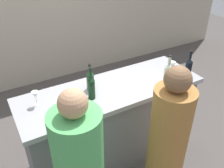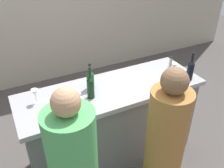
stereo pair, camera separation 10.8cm
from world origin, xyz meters
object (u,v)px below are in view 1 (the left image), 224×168
wine_bottle_leftmost_dark_green (91,87)px  wine_bottle_center_clear_pale (168,73)px  wine_bottle_second_right_near_black (188,68)px  wine_glass_near_center (172,66)px  wine_glass_near_left (81,103)px  wine_bottle_second_left_olive_green (90,80)px  person_left_guest (167,147)px  wine_glass_near_right (35,96)px

wine_bottle_leftmost_dark_green → wine_bottle_center_clear_pale: 0.83m
wine_bottle_leftmost_dark_green → wine_bottle_second_right_near_black: bearing=-8.6°
wine_bottle_leftmost_dark_green → wine_glass_near_center: 0.98m
wine_glass_near_left → wine_bottle_second_left_olive_green: bearing=52.0°
wine_bottle_center_clear_pale → wine_bottle_second_right_near_black: 0.28m
person_left_guest → wine_bottle_center_clear_pale: bearing=-43.9°
wine_bottle_leftmost_dark_green → wine_glass_near_left: wine_bottle_leftmost_dark_green is taller
wine_bottle_center_clear_pale → wine_bottle_second_right_near_black: bearing=-3.0°
wine_glass_near_center → wine_glass_near_left: bearing=-174.1°
wine_bottle_second_left_olive_green → wine_bottle_center_clear_pale: (0.76, -0.30, 0.02)m
wine_bottle_second_right_near_black → person_left_guest: size_ratio=0.21×
wine_bottle_leftmost_dark_green → person_left_guest: person_left_guest is taller
wine_bottle_center_clear_pale → wine_glass_near_center: bearing=35.4°
wine_glass_near_left → wine_glass_near_center: bearing=5.9°
wine_bottle_second_left_olive_green → wine_glass_near_right: (-0.56, 0.00, -0.00)m
wine_glass_near_left → person_left_guest: size_ratio=0.10×
wine_bottle_center_clear_pale → wine_glass_near_center: size_ratio=1.96×
wine_glass_near_left → wine_glass_near_right: wine_glass_near_right is taller
wine_bottle_leftmost_dark_green → wine_bottle_second_left_olive_green: (0.06, 0.15, -0.02)m
wine_bottle_center_clear_pale → wine_glass_near_center: (0.16, 0.11, -0.01)m
wine_bottle_second_left_olive_green → wine_glass_near_center: wine_bottle_second_left_olive_green is taller
wine_glass_near_center → person_left_guest: 0.94m
wine_bottle_center_clear_pale → wine_glass_near_left: wine_bottle_center_clear_pale is taller
wine_bottle_leftmost_dark_green → wine_glass_near_right: (-0.50, 0.15, -0.02)m
wine_bottle_second_left_olive_green → wine_glass_near_left: bearing=-128.0°
wine_bottle_second_left_olive_green → person_left_guest: (0.35, -0.83, -0.37)m
wine_glass_near_center → wine_glass_near_right: 1.49m
wine_bottle_leftmost_dark_green → person_left_guest: size_ratio=0.22×
wine_glass_near_right → wine_bottle_second_left_olive_green: bearing=-0.3°
wine_bottle_second_left_olive_green → wine_bottle_center_clear_pale: wine_bottle_center_clear_pale is taller
wine_bottle_second_right_near_black → wine_glass_near_center: 0.17m
wine_bottle_center_clear_pale → wine_glass_near_center: 0.20m
wine_glass_near_right → wine_bottle_center_clear_pale: bearing=-13.1°
wine_glass_near_left → wine_glass_near_right: bearing=135.3°
wine_glass_near_left → wine_glass_near_center: 1.17m
wine_glass_near_right → wine_glass_near_center: bearing=-7.4°
wine_glass_near_center → person_left_guest: person_left_guest is taller
wine_glass_near_left → wine_glass_near_right: size_ratio=0.99×
wine_bottle_second_right_near_black → wine_glass_near_right: (-1.59, 0.32, -0.02)m
wine_bottle_leftmost_dark_green → wine_bottle_second_right_near_black: wine_bottle_leftmost_dark_green is taller
wine_bottle_leftmost_dark_green → wine_glass_near_right: bearing=162.7°
person_left_guest → wine_glass_near_left: bearing=42.3°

